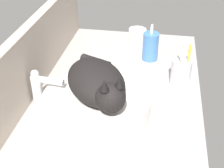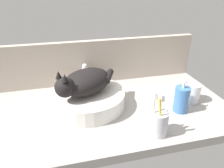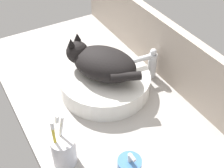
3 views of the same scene
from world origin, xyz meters
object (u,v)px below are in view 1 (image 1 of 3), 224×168
at_px(sink_basin, 97,105).
at_px(soap_dispenser, 150,46).
at_px(toothbrush_cup, 181,71).
at_px(cat, 98,83).
at_px(water_glass, 137,39).
at_px(faucet, 40,87).

xyz_separation_m(sink_basin, soap_dispenser, (0.41, -0.15, 0.02)).
bearing_deg(toothbrush_cup, cat, 132.74).
distance_m(soap_dispenser, water_glass, 0.12).
distance_m(cat, soap_dispenser, 0.45).
bearing_deg(water_glass, sink_basin, 170.95).
xyz_separation_m(cat, toothbrush_cup, (0.25, -0.27, -0.08)).
bearing_deg(soap_dispenser, toothbrush_cup, -143.73).
relative_size(soap_dispenser, toothbrush_cup, 0.82).
relative_size(cat, water_glass, 3.24).
height_order(faucet, soap_dispenser, soap_dispenser).
height_order(cat, soap_dispenser, cat).
distance_m(sink_basin, water_glass, 0.51).
distance_m(sink_basin, soap_dispenser, 0.44).
bearing_deg(faucet, water_glass, -29.87).
height_order(cat, faucet, cat).
distance_m(soap_dispenser, toothbrush_cup, 0.22).
height_order(faucet, water_glass, faucet).
distance_m(faucet, toothbrush_cup, 0.52).
distance_m(sink_basin, cat, 0.10).
bearing_deg(water_glass, toothbrush_cup, -144.41).
height_order(sink_basin, faucet, faucet).
relative_size(sink_basin, soap_dispenser, 2.31).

